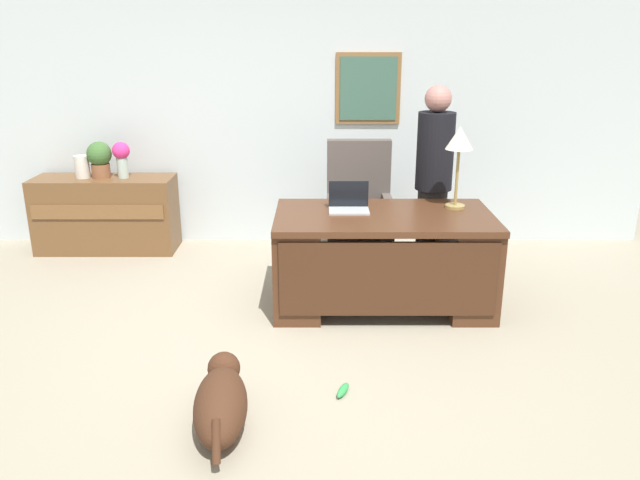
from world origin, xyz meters
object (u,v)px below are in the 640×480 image
vase_with_flowers (121,156)px  person_standing (433,181)px  desk_lamp (459,144)px  dog_toy_plush (343,390)px  armchair (359,213)px  credenza (106,214)px  potted_plant (99,158)px  desk (383,257)px  dog_lying (221,402)px  vase_empty (82,167)px  laptop (349,203)px

vase_with_flowers → person_standing: bearing=-14.2°
desk_lamp → dog_toy_plush: size_ratio=3.89×
armchair → credenza: bearing=170.4°
vase_with_flowers → potted_plant: size_ratio=0.99×
vase_with_flowers → potted_plant: potted_plant is taller
desk → dog_lying: (-1.07, -1.66, -0.26)m
desk → vase_empty: 3.21m
dog_lying → laptop: bearing=66.3°
laptop → dog_toy_plush: (-0.09, -1.47, -0.80)m
laptop → desk_lamp: size_ratio=0.48×
desk → vase_with_flowers: bearing=150.5°
vase_with_flowers → dog_toy_plush: size_ratio=2.10×
person_standing → vase_with_flowers: (-2.95, 0.74, 0.08)m
desk → dog_toy_plush: (-0.36, -1.33, -0.39)m
person_standing → dog_lying: bearing=-124.0°
desk → armchair: armchair is taller
laptop → vase_empty: bearing=154.2°
laptop → desk_lamp: (0.87, 0.07, 0.47)m
credenza → laptop: (2.40, -1.25, 0.45)m
vase_empty → dog_toy_plush: vase_empty is taller
dog_lying → vase_empty: vase_empty is taller
dog_toy_plush → armchair: bearing=84.4°
laptop → vase_with_flowers: 2.52m
credenza → armchair: bearing=-9.6°
vase_with_flowers → desk: bearing=-29.5°
potted_plant → desk: bearing=-27.4°
desk → dog_lying: 1.99m
credenza → dog_lying: credenza is taller
credenza → dog_lying: 3.46m
desk → potted_plant: bearing=152.6°
dog_toy_plush → laptop: bearing=86.5°
dog_lying → vase_empty: size_ratio=3.93×
desk → dog_toy_plush: size_ratio=10.15×
dog_lying → desk_lamp: bearing=48.4°
person_standing → laptop: size_ratio=5.36×
laptop → dog_toy_plush: bearing=-93.5°
person_standing → vase_empty: 3.43m
vase_with_flowers → vase_empty: bearing=180.0°
person_standing → desk_lamp: person_standing is taller
laptop → potted_plant: size_ratio=0.89×
vase_empty → potted_plant: potted_plant is taller
armchair → desk_lamp: (0.73, -0.75, 0.78)m
credenza → dog_toy_plush: 3.59m
desk → person_standing: bearing=53.0°
credenza → vase_with_flowers: bearing=0.4°
armchair → vase_empty: armchair is taller
desk → desk_lamp: (0.60, 0.21, 0.88)m
armchair → person_standing: 0.80m
vase_empty → potted_plant: (0.18, 0.00, 0.09)m
person_standing → dog_toy_plush: bearing=-113.3°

